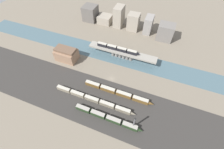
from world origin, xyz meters
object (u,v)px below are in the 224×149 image
object	(u,v)px
train_yard_near	(107,118)
train_yard_mid	(93,99)
signal_tower	(134,123)
train_on_bridge	(118,49)
train_yard_far	(117,92)
warehouse_building	(67,54)

from	to	relation	value
train_yard_near	train_yard_mid	bearing A→B (deg)	148.19
train_yard_near	signal_tower	bearing A→B (deg)	2.96
train_on_bridge	train_yard_near	distance (m)	64.57
train_yard_near	train_yard_far	bearing A→B (deg)	91.52
train_on_bridge	train_yard_far	xyz separation A→B (m)	(14.37, -40.18, -7.90)
train_yard_near	train_yard_mid	xyz separation A→B (m)	(-15.37, 9.53, -0.15)
warehouse_building	train_on_bridge	bearing A→B (deg)	25.33
train_on_bridge	signal_tower	bearing A→B (deg)	-61.46
train_yard_far	warehouse_building	xyz separation A→B (m)	(-57.81, 19.62, 4.02)
train_yard_near	train_yard_far	size ratio (longest dim) A/B	0.88
warehouse_building	signal_tower	distance (m)	86.98
warehouse_building	train_yard_mid	bearing A→B (deg)	-36.82
train_yard_mid	train_yard_far	bearing A→B (deg)	40.44
train_yard_far	signal_tower	bearing A→B (deg)	-48.11
train_yard_mid	warehouse_building	size ratio (longest dim) A/B	3.35
train_yard_mid	train_yard_far	distance (m)	19.42
train_yard_mid	signal_tower	xyz separation A→B (m)	(33.78, -8.58, 5.22)
train_yard_near	warehouse_building	xyz separation A→B (m)	(-58.40, 41.75, 3.96)
train_yard_mid	train_yard_far	size ratio (longest dim) A/B	1.16
train_yard_far	warehouse_building	world-z (taller)	warehouse_building
train_yard_near	warehouse_building	bearing A→B (deg)	144.44
train_on_bridge	train_yard_near	world-z (taller)	train_on_bridge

